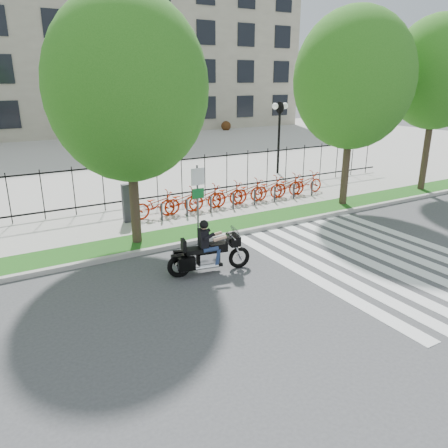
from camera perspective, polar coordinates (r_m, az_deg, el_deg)
ground at (r=11.79m, az=3.08°, el=-9.16°), size 120.00×120.00×0.00m
curb at (r=15.04m, az=-5.50°, el=-2.63°), size 60.00×0.20×0.15m
grass_verge at (r=15.77m, az=-6.81°, el=-1.67°), size 60.00×1.50×0.15m
sidewalk at (r=17.98m, az=-10.02°, el=0.70°), size 60.00×3.50×0.15m
plaza at (r=34.62m, az=-20.45°, el=8.25°), size 80.00×34.00×0.10m
crosswalk_stripes at (r=14.77m, az=18.99°, el=-4.29°), size 5.70×8.00×0.01m
iron_fence at (r=19.30m, az=-12.04°, el=5.10°), size 30.00×0.06×2.00m
office_building at (r=54.12m, az=-25.91°, el=21.46°), size 60.00×21.90×20.15m
lamp_post_right at (r=26.14m, az=7.26°, el=13.31°), size 1.06×0.70×4.25m
street_tree_1 at (r=14.38m, az=-12.55°, el=16.93°), size 5.05×5.05×7.95m
street_tree_2 at (r=19.65m, az=16.55°, el=17.63°), size 4.96×4.96×8.15m
street_tree_3 at (r=23.86m, az=26.10°, el=17.30°), size 4.56×4.56×8.22m
bike_share_station at (r=19.35m, az=1.71°, el=4.08°), size 10.07×0.89×1.50m
sign_pole_regulatory at (r=15.32m, az=-3.44°, el=4.35°), size 0.50×0.09×2.50m
motorcycle_rider at (r=12.79m, az=-1.97°, el=-3.62°), size 2.54×0.97×1.97m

